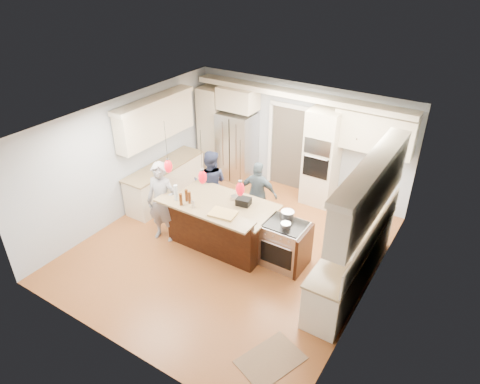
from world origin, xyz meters
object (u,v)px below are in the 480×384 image
object	(u,v)px
person_bar_end	(162,202)
kitchen_island	(222,223)
person_far_left	(210,183)
refrigerator	(237,146)
island_range	(286,244)

from	to	relation	value
person_bar_end	kitchen_island	bearing A→B (deg)	11.40
person_far_left	kitchen_island	bearing A→B (deg)	114.67
refrigerator	person_bar_end	xyz separation A→B (m)	(0.18, -3.09, -0.02)
person_far_left	person_bar_end	bearing A→B (deg)	55.31
person_far_left	island_range	bearing A→B (deg)	139.85
kitchen_island	person_bar_end	xyz separation A→B (m)	(-1.12, -0.52, 0.39)
refrigerator	person_far_left	size ratio (longest dim) A/B	1.15
refrigerator	person_bar_end	distance (m)	3.10
refrigerator	island_range	bearing A→B (deg)	-42.59
island_range	person_far_left	world-z (taller)	person_far_left
kitchen_island	island_range	xyz separation A→B (m)	(1.41, 0.08, -0.03)
kitchen_island	person_bar_end	world-z (taller)	person_bar_end
island_range	person_far_left	xyz separation A→B (m)	(-2.26, 0.70, 0.33)
person_bar_end	person_far_left	distance (m)	1.33
refrigerator	island_range	xyz separation A→B (m)	(2.71, -2.49, -0.44)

